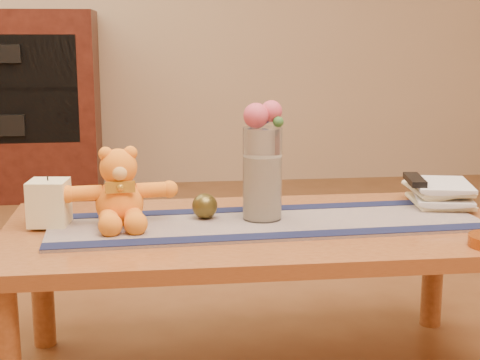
{
  "coord_description": "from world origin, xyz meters",
  "views": [
    {
      "loc": [
        -0.29,
        -1.91,
        0.98
      ],
      "look_at": [
        -0.05,
        0.0,
        0.58
      ],
      "focal_mm": 53.73,
      "sensor_mm": 36.0,
      "label": 1
    }
  ],
  "objects": [
    {
      "name": "book_lower",
      "position": [
        0.51,
        0.16,
        0.48
      ],
      "size": [
        0.22,
        0.26,
        0.02
      ],
      "primitive_type": "imported",
      "rotation": [
        0.0,
        0.0,
        -0.26
      ],
      "color": "#F9EFC0",
      "rests_on": "book_bottom"
    },
    {
      "name": "glass_vase",
      "position": [
        0.02,
        0.04,
        0.59
      ],
      "size": [
        0.11,
        0.11,
        0.26
      ],
      "primitive_type": "cylinder",
      "color": "silver",
      "rests_on": "persian_runner"
    },
    {
      "name": "pillar_candle",
      "position": [
        -0.57,
        0.05,
        0.52
      ],
      "size": [
        0.11,
        0.11,
        0.12
      ],
      "primitive_type": "cube",
      "rotation": [
        0.0,
        0.0,
        -0.12
      ],
      "color": "#F2EBB2",
      "rests_on": "persian_runner"
    },
    {
      "name": "table_leg_bl",
      "position": [
        -0.64,
        0.29,
        0.21
      ],
      "size": [
        0.07,
        0.07,
        0.41
      ],
      "primitive_type": "cylinder",
      "color": "brown",
      "rests_on": "floor"
    },
    {
      "name": "persian_runner",
      "position": [
        0.03,
        0.01,
        0.45
      ],
      "size": [
        1.21,
        0.4,
        0.01
      ],
      "primitive_type": "cube",
      "rotation": [
        0.0,
        0.0,
        0.04
      ],
      "color": "#1F1B4D",
      "rests_on": "coffee_table_top"
    },
    {
      "name": "runner_border_near",
      "position": [
        0.03,
        -0.14,
        0.46
      ],
      "size": [
        1.2,
        0.11,
        0.0
      ],
      "primitive_type": "cube",
      "rotation": [
        0.0,
        0.0,
        0.04
      ],
      "color": "#111735",
      "rests_on": "persian_runner"
    },
    {
      "name": "tv_remote",
      "position": [
        0.51,
        0.15,
        0.54
      ],
      "size": [
        0.07,
        0.17,
        0.02
      ],
      "primitive_type": "cube",
      "rotation": [
        0.0,
        0.0,
        -0.17
      ],
      "color": "black",
      "rests_on": "book_top"
    },
    {
      "name": "teddy_bear",
      "position": [
        -0.38,
        0.04,
        0.56
      ],
      "size": [
        0.32,
        0.28,
        0.2
      ],
      "primitive_type": null,
      "rotation": [
        0.0,
        0.0,
        0.1
      ],
      "color": "orange",
      "rests_on": "persian_runner"
    },
    {
      "name": "book_top",
      "position": [
        0.51,
        0.16,
        0.52
      ],
      "size": [
        0.21,
        0.25,
        0.02
      ],
      "primitive_type": "imported",
      "rotation": [
        0.0,
        0.0,
        -0.22
      ],
      "color": "#F9EFC0",
      "rests_on": "book_upper"
    },
    {
      "name": "blue_flower_back",
      "position": [
        0.03,
        0.07,
        0.75
      ],
      "size": [
        0.04,
        0.04,
        0.04
      ],
      "primitive_type": "sphere",
      "color": "#5158B0",
      "rests_on": "glass_vase"
    },
    {
      "name": "book_bottom",
      "position": [
        0.51,
        0.16,
        0.46
      ],
      "size": [
        0.19,
        0.24,
        0.02
      ],
      "primitive_type": "imported",
      "rotation": [
        0.0,
        0.0,
        -0.12
      ],
      "color": "#F9EFC0",
      "rests_on": "coffee_table_top"
    },
    {
      "name": "coffee_table_top",
      "position": [
        0.0,
        0.0,
        0.43
      ],
      "size": [
        1.4,
        0.7,
        0.04
      ],
      "primitive_type": "cube",
      "color": "brown",
      "rests_on": "floor"
    },
    {
      "name": "potpourri_fill",
      "position": [
        0.02,
        0.04,
        0.55
      ],
      "size": [
        0.09,
        0.09,
        0.18
      ],
      "primitive_type": "cylinder",
      "color": "beige",
      "rests_on": "glass_vase"
    },
    {
      "name": "table_leg_br",
      "position": [
        0.64,
        0.29,
        0.21
      ],
      "size": [
        0.07,
        0.07,
        0.41
      ],
      "primitive_type": "cylinder",
      "color": "brown",
      "rests_on": "floor"
    },
    {
      "name": "book_upper",
      "position": [
        0.5,
        0.17,
        0.5
      ],
      "size": [
        0.18,
        0.23,
        0.02
      ],
      "primitive_type": "imported",
      "rotation": [
        0.0,
        0.0,
        -0.07
      ],
      "color": "#F9EFC0",
      "rests_on": "book_lower"
    },
    {
      "name": "blue_flower_side",
      "position": [
        -0.01,
        0.06,
        0.74
      ],
      "size": [
        0.04,
        0.04,
        0.04
      ],
      "primitive_type": "sphere",
      "color": "#5158B0",
      "rests_on": "glass_vase"
    },
    {
      "name": "candle_wick",
      "position": [
        -0.57,
        0.05,
        0.59
      ],
      "size": [
        0.0,
        0.0,
        0.01
      ],
      "primitive_type": "cylinder",
      "rotation": [
        0.0,
        0.0,
        -0.12
      ],
      "color": "black",
      "rests_on": "pillar_candle"
    },
    {
      "name": "runner_border_far",
      "position": [
        0.02,
        0.15,
        0.46
      ],
      "size": [
        1.2,
        0.11,
        0.0
      ],
      "primitive_type": "cube",
      "rotation": [
        0.0,
        0.0,
        0.04
      ],
      "color": "#111735",
      "rests_on": "persian_runner"
    },
    {
      "name": "rose_right",
      "position": [
        0.04,
        0.04,
        0.76
      ],
      "size": [
        0.06,
        0.06,
        0.06
      ],
      "primitive_type": "sphere",
      "color": "#C8465A",
      "rests_on": "glass_vase"
    },
    {
      "name": "bronze_ball",
      "position": [
        -0.14,
        0.06,
        0.49
      ],
      "size": [
        0.08,
        0.08,
        0.07
      ],
      "primitive_type": "sphere",
      "rotation": [
        0.0,
        0.0,
        0.06
      ],
      "color": "#4A4018",
      "rests_on": "persian_runner"
    },
    {
      "name": "rose_left",
      "position": [
        -0.0,
        0.03,
        0.75
      ],
      "size": [
        0.07,
        0.07,
        0.07
      ],
      "primitive_type": "sphere",
      "color": "#C8465A",
      "rests_on": "glass_vase"
    },
    {
      "name": "leaf_sprig",
      "position": [
        0.06,
        0.02,
        0.74
      ],
      "size": [
        0.03,
        0.03,
        0.03
      ],
      "primitive_type": "sphere",
      "color": "#33662D",
      "rests_on": "glass_vase"
    }
  ]
}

